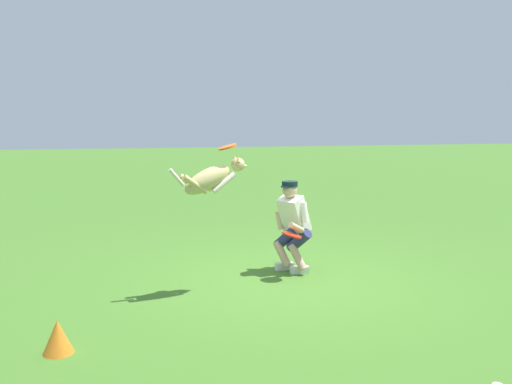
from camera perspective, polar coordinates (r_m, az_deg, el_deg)
name	(u,v)px	position (r m, az deg, el deg)	size (l,w,h in m)	color
ground_plane	(283,282)	(7.85, 2.70, -8.77)	(60.00, 60.00, 0.00)	#437427
person	(292,223)	(8.19, 3.58, -3.06)	(0.55, 0.71, 1.29)	silver
dog	(211,178)	(7.09, -4.39, 1.33)	(1.02, 0.42, 0.52)	tan
frisbee_flying	(228,147)	(7.15, -2.79, 4.43)	(0.22, 0.22, 0.02)	#E35313
frisbee_held	(292,235)	(7.83, 3.52, -4.22)	(0.27, 0.27, 0.02)	red
training_cone	(58,337)	(5.90, -18.82, -13.26)	(0.29, 0.29, 0.32)	orange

